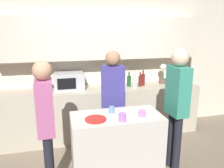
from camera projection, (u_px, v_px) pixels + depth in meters
name	position (u px, v px, depth m)	size (l,w,h in m)	color
back_wall	(101.00, 53.00, 4.13)	(6.40, 0.40, 2.70)	beige
back_counter	(104.00, 112.00, 4.13)	(3.60, 0.62, 0.93)	#B7AD99
kitchen_island	(116.00, 148.00, 2.88)	(1.15, 0.57, 0.92)	beige
microwave	(69.00, 81.00, 3.91)	(0.52, 0.39, 0.30)	#B7BABC
toaster	(42.00, 86.00, 3.82)	(0.26, 0.16, 0.18)	#B21E19
potted_plant	(163.00, 74.00, 4.31)	(0.14, 0.14, 0.39)	brown
bottle_0	(129.00, 81.00, 4.12)	(0.08, 0.08, 0.27)	#194723
bottle_1	(134.00, 81.00, 4.05)	(0.07, 0.07, 0.33)	silver
bottle_2	(140.00, 81.00, 4.11)	(0.07, 0.07, 0.28)	maroon
bottle_3	(143.00, 80.00, 4.18)	(0.08, 0.08, 0.30)	maroon
plate_on_island	(96.00, 119.00, 2.63)	(0.26, 0.26, 0.01)	red
cup_0	(112.00, 110.00, 2.85)	(0.07, 0.07, 0.09)	#5F97BA
cup_1	(142.00, 113.00, 2.74)	(0.09, 0.09, 0.08)	#DE74CC
cup_2	(122.00, 117.00, 2.59)	(0.09, 0.09, 0.09)	#B173DB
person_left	(177.00, 100.00, 2.96)	(0.23, 0.35, 1.74)	black
person_center	(113.00, 96.00, 3.27)	(0.36, 0.24, 1.69)	black
person_right	(46.00, 118.00, 2.52)	(0.22, 0.35, 1.66)	black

